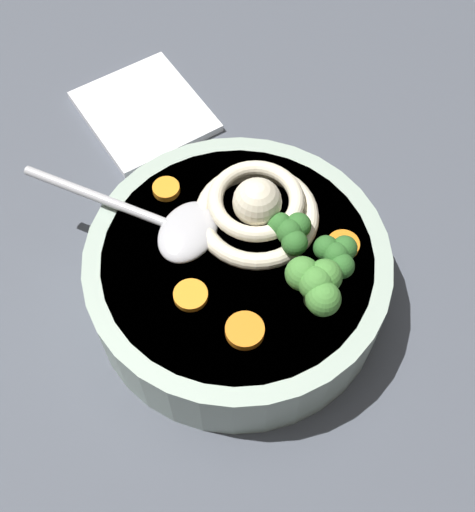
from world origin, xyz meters
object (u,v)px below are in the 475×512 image
(soup_spoon, at_px, (172,226))
(folded_napkin, at_px, (144,111))
(soup_bowl, at_px, (237,276))
(noodle_pile, at_px, (257,209))

(soup_spoon, distance_m, folded_napkin, 0.20)
(soup_spoon, bearing_deg, folded_napkin, -52.60)
(soup_bowl, relative_size, noodle_pile, 2.21)
(soup_bowl, height_order, noodle_pile, noodle_pile)
(soup_bowl, xyz_separation_m, noodle_pile, (0.01, -0.04, 0.05))
(soup_spoon, height_order, folded_napkin, soup_spoon)
(soup_bowl, relative_size, soup_spoon, 1.42)
(noodle_pile, xyz_separation_m, soup_spoon, (0.04, 0.06, -0.01))
(soup_bowl, bearing_deg, noodle_pile, -67.50)
(soup_bowl, distance_m, soup_spoon, 0.07)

